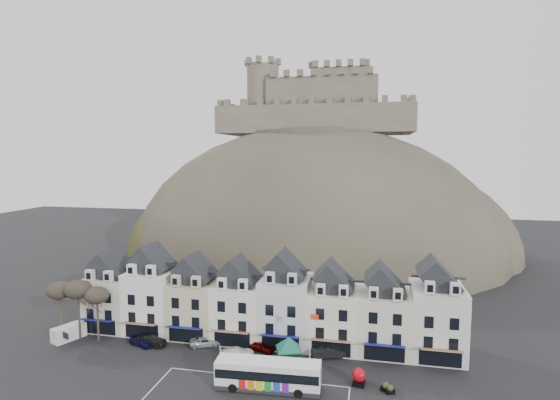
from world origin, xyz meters
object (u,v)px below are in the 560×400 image
Objects in this scene: car_silver at (206,341)px; car_maroon at (262,346)px; white_van at (69,332)px; car_white at (237,352)px; bus_shelter at (289,344)px; flagpole at (311,338)px; red_buoy at (359,376)px; car_black at (150,341)px; car_charcoal at (329,352)px; bus at (268,373)px; car_navy at (142,341)px.

car_maroon is at bearing -114.11° from car_silver.
white_van is 1.06× the size of car_white.
flagpole is (2.91, -1.08, 1.43)m from bus_shelter.
flagpole reaches higher than car_maroon.
red_buoy is (8.82, -2.78, -1.91)m from bus_shelter.
car_charcoal reaches higher than car_black.
flagpole is 16.39m from car_silver.
white_van reaches higher than car_white.
flagpole is 1.64× the size of car_charcoal.
white_van is at bearing 164.01° from bus.
bus_shelter is at bearing 159.58° from flagpole.
car_maroon is at bearing -72.40° from car_white.
car_charcoal is at bearing -65.20° from car_navy.
bus reaches higher than car_charcoal.
car_charcoal is at bearing 122.74° from red_buoy.
white_van is 1.11× the size of car_silver.
car_black is at bearing 61.64° from car_white.
flagpole reaches higher than car_silver.
red_buoy is 0.43× the size of car_charcoal.
car_charcoal is at bearing -114.22° from car_silver.
red_buoy is 0.41× the size of white_van.
car_navy is (-24.09, 2.68, -3.70)m from flagpole.
bus is 20.20m from car_black.
car_navy is 8.96m from car_silver.
bus_shelter reaches higher than car_charcoal.
red_buoy is 0.46× the size of car_silver.
bus_shelter is at bearing -106.11° from car_maroon.
bus is 2.74× the size of car_silver.
car_charcoal is at bearing 25.90° from white_van.
car_white is (12.88, -0.77, -0.07)m from car_black.
white_van is (-31.30, 7.13, -0.84)m from bus.
car_charcoal reaches higher than car_white.
bus_shelter is at bearing -91.25° from car_black.
white_van is 1.29× the size of car_maroon.
red_buoy is at bearing -77.53° from car_navy.
car_white is 12.18m from car_charcoal.
car_black is at bearing 173.09° from flagpole.
bus_shelter is 1.27× the size of car_black.
car_navy is 26.06m from car_charcoal.
car_white is (5.30, -2.47, 0.05)m from car_silver.
car_black is 0.95× the size of car_charcoal.
bus_shelter is at bearing 20.36° from white_van.
white_van is (-35.47, 2.39, -3.35)m from flagpole.
car_white is at bearing 154.48° from car_maroon.
red_buoy is 0.26× the size of flagpole.
red_buoy is at bearing -93.26° from car_maroon.
car_navy is at bearing 157.11° from bus_shelter.
car_navy is 14.09m from car_white.
bus is at bearing -108.26° from car_black.
bus_shelter is 1.23× the size of car_white.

